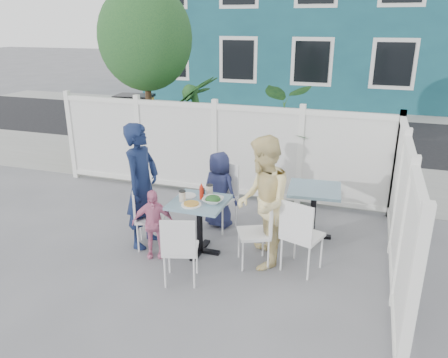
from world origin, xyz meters
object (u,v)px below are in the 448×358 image
(toddler, at_px, (153,224))
(boy, at_px, (219,190))
(chair_right, at_px, (260,227))
(man, at_px, (142,186))
(utility_cabinet, at_px, (136,128))
(chair_back, at_px, (222,191))
(chair_near, at_px, (180,246))
(woman, at_px, (263,203))
(main_table, at_px, (199,213))
(spare_table, at_px, (314,199))
(chair_left, at_px, (144,212))

(toddler, bearing_deg, boy, 44.30)
(chair_right, relative_size, man, 0.51)
(utility_cabinet, xyz_separation_m, boy, (2.90, -2.74, -0.10))
(chair_back, height_order, boy, boy)
(utility_cabinet, relative_size, chair_near, 1.56)
(utility_cabinet, relative_size, chair_back, 1.40)
(man, bearing_deg, chair_near, -129.48)
(man, distance_m, boy, 1.19)
(chair_near, distance_m, woman, 1.13)
(chair_back, relative_size, boy, 0.84)
(chair_right, height_order, man, man)
(chair_right, bearing_deg, woman, -70.10)
(chair_near, bearing_deg, boy, 76.62)
(utility_cabinet, xyz_separation_m, woman, (3.75, -3.60, 0.15))
(chair_near, relative_size, woman, 0.52)
(chair_right, xyz_separation_m, chair_near, (-0.74, -0.74, -0.00))
(main_table, relative_size, chair_near, 0.85)
(spare_table, distance_m, chair_left, 2.31)
(chair_right, distance_m, chair_near, 1.05)
(chair_near, height_order, man, man)
(man, xyz_separation_m, woman, (1.63, 0.00, -0.02))
(chair_left, bearing_deg, chair_back, 118.23)
(chair_near, bearing_deg, chair_right, 28.45)
(chair_back, xyz_separation_m, woman, (0.81, -0.86, 0.27))
(chair_right, distance_m, man, 1.65)
(spare_table, xyz_separation_m, woman, (-0.51, -0.92, 0.25))
(chair_back, bearing_deg, utility_cabinet, -27.56)
(woman, distance_m, toddler, 1.43)
(chair_left, height_order, toddler, toddler)
(toddler, bearing_deg, spare_table, 10.79)
(utility_cabinet, relative_size, main_table, 1.83)
(chair_right, xyz_separation_m, chair_back, (-0.79, 0.88, 0.06))
(woman, distance_m, boy, 1.23)
(chair_left, xyz_separation_m, boy, (0.73, 0.92, 0.07))
(utility_cabinet, bearing_deg, chair_back, -50.92)
(chair_right, bearing_deg, chair_left, 66.83)
(spare_table, relative_size, toddler, 0.82)
(chair_left, bearing_deg, boy, 119.61)
(chair_near, height_order, boy, boy)
(chair_near, bearing_deg, chair_back, 75.25)
(main_table, distance_m, toddler, 0.60)
(spare_table, distance_m, chair_back, 1.32)
(main_table, xyz_separation_m, chair_back, (0.02, 0.84, -0.01))
(man, bearing_deg, chair_left, -142.43)
(utility_cabinet, xyz_separation_m, chair_right, (3.73, -3.62, -0.17))
(spare_table, height_order, chair_left, chair_left)
(chair_left, relative_size, chair_back, 0.90)
(spare_table, height_order, chair_right, chair_right)
(spare_table, relative_size, chair_near, 0.88)
(utility_cabinet, xyz_separation_m, main_table, (2.92, -3.59, -0.10))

